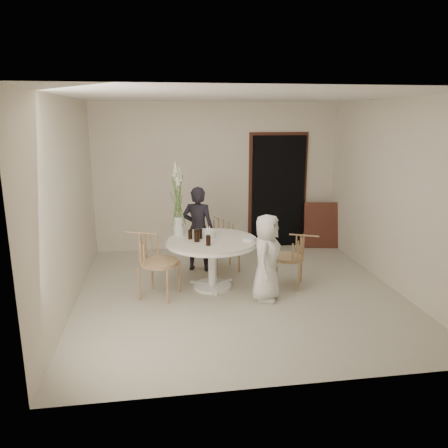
{
  "coord_description": "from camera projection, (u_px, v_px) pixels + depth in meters",
  "views": [
    {
      "loc": [
        -1.08,
        -5.72,
        2.46
      ],
      "look_at": [
        -0.17,
        0.3,
        0.94
      ],
      "focal_mm": 35.0,
      "sensor_mm": 36.0,
      "label": 1
    }
  ],
  "objects": [
    {
      "name": "chair_far",
      "position": [
        221.0,
        236.0,
        7.12
      ],
      "size": [
        0.53,
        0.56,
        0.83
      ],
      "rotation": [
        0.0,
        0.0,
        0.24
      ],
      "color": "tan",
      "rests_on": "ground"
    },
    {
      "name": "chair_left",
      "position": [
        150.0,
        255.0,
        6.0
      ],
      "size": [
        0.67,
        0.65,
        0.92
      ],
      "rotation": [
        0.0,
        0.0,
        1.14
      ],
      "color": "tan",
      "rests_on": "ground"
    },
    {
      "name": "table",
      "position": [
        212.0,
        247.0,
        6.28
      ],
      "size": [
        1.33,
        1.33,
        0.73
      ],
      "color": "white",
      "rests_on": "ground"
    },
    {
      "name": "picture_frame",
      "position": [
        321.0,
        225.0,
        8.29
      ],
      "size": [
        0.68,
        0.31,
        0.86
      ],
      "primitive_type": "cube",
      "rotation": [
        -0.17,
        0.0,
        -0.18
      ],
      "color": "maroon",
      "rests_on": "ground"
    },
    {
      "name": "boy",
      "position": [
        267.0,
        258.0,
        5.87
      ],
      "size": [
        0.6,
        0.69,
        1.19
      ],
      "primitive_type": "imported",
      "rotation": [
        0.0,
        0.0,
        1.1
      ],
      "color": "white",
      "rests_on": "ground"
    },
    {
      "name": "plate_stack",
      "position": [
        249.0,
        240.0,
        6.17
      ],
      "size": [
        0.24,
        0.24,
        0.05
      ],
      "primitive_type": "cylinder",
      "rotation": [
        0.0,
        0.0,
        -0.33
      ],
      "color": "white",
      "rests_on": "table"
    },
    {
      "name": "ground",
      "position": [
        239.0,
        292.0,
        6.24
      ],
      "size": [
        4.5,
        4.5,
        0.0
      ],
      "primitive_type": "plane",
      "color": "beige",
      "rests_on": "ground"
    },
    {
      "name": "door_trim",
      "position": [
        278.0,
        188.0,
        8.28
      ],
      "size": [
        1.12,
        0.03,
        2.22
      ],
      "primitive_type": "cube",
      "color": "maroon",
      "rests_on": "ground"
    },
    {
      "name": "cola_tumbler_d",
      "position": [
        200.0,
        234.0,
        6.29
      ],
      "size": [
        0.08,
        0.08,
        0.14
      ],
      "primitive_type": "cylinder",
      "rotation": [
        0.0,
        0.0,
        -0.37
      ],
      "color": "black",
      "rests_on": "table"
    },
    {
      "name": "flower_vase",
      "position": [
        178.0,
        201.0,
        6.35
      ],
      "size": [
        0.15,
        0.15,
        1.11
      ],
      "rotation": [
        0.0,
        0.0,
        0.4
      ],
      "color": "silver",
      "rests_on": "table"
    },
    {
      "name": "cola_tumbler_c",
      "position": [
        190.0,
        235.0,
        6.26
      ],
      "size": [
        0.06,
        0.06,
        0.13
      ],
      "primitive_type": "cylinder",
      "rotation": [
        0.0,
        0.0,
        -0.04
      ],
      "color": "black",
      "rests_on": "table"
    },
    {
      "name": "birthday_cake",
      "position": [
        207.0,
        234.0,
        6.35
      ],
      "size": [
        0.22,
        0.22,
        0.16
      ],
      "rotation": [
        0.0,
        0.0,
        -0.41
      ],
      "color": "silver",
      "rests_on": "table"
    },
    {
      "name": "room_shell",
      "position": [
        240.0,
        180.0,
        5.85
      ],
      "size": [
        4.5,
        4.5,
        4.5
      ],
      "color": "white",
      "rests_on": "ground"
    },
    {
      "name": "cola_tumbler_b",
      "position": [
        208.0,
        240.0,
        5.96
      ],
      "size": [
        0.08,
        0.08,
        0.14
      ],
      "primitive_type": "cylinder",
      "rotation": [
        0.0,
        0.0,
        -0.22
      ],
      "color": "black",
      "rests_on": "table"
    },
    {
      "name": "chair_right",
      "position": [
        296.0,
        252.0,
        6.35
      ],
      "size": [
        0.59,
        0.57,
        0.8
      ],
      "rotation": [
        0.0,
        0.0,
        -2.01
      ],
      "color": "tan",
      "rests_on": "ground"
    },
    {
      "name": "girl",
      "position": [
        198.0,
        229.0,
        6.99
      ],
      "size": [
        0.58,
        0.47,
        1.38
      ],
      "primitive_type": "imported",
      "rotation": [
        0.0,
        0.0,
        2.82
      ],
      "color": "black",
      "rests_on": "ground"
    },
    {
      "name": "cola_tumbler_a",
      "position": [
        197.0,
        236.0,
        6.13
      ],
      "size": [
        0.09,
        0.09,
        0.17
      ],
      "primitive_type": "cylinder",
      "rotation": [
        0.0,
        0.0,
        0.15
      ],
      "color": "black",
      "rests_on": "table"
    },
    {
      "name": "doorway",
      "position": [
        278.0,
        192.0,
        8.25
      ],
      "size": [
        1.0,
        0.1,
        2.1
      ],
      "primitive_type": "cube",
      "color": "black",
      "rests_on": "ground"
    }
  ]
}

